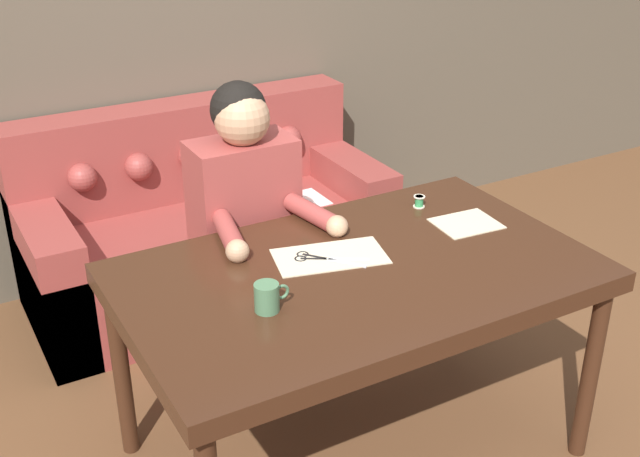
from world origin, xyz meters
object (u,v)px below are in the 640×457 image
couch (204,231)px  thread_spool (419,202)px  dining_table (357,286)px  mug (267,297)px  person (246,238)px  scissors (319,258)px

couch → thread_spool: 1.26m
dining_table → couch: (-0.02, 1.37, -0.38)m
couch → mug: (-0.36, -1.46, 0.49)m
person → mug: 0.76m
couch → person: size_ratio=1.35×
mug → thread_spool: bearing=24.8°
person → thread_spool: 0.68m
dining_table → scissors: 0.16m
person → thread_spool: person is taller
couch → mug: 1.58m
couch → scissors: couch is taller
dining_table → scissors: bearing=124.7°
mug → scissors: bearing=35.4°
dining_table → couch: couch is taller
mug → person: bearing=70.6°
dining_table → scissors: size_ratio=7.02×
dining_table → mug: 0.40m
mug → thread_spool: mug is taller
dining_table → mug: bearing=-166.6°
scissors → thread_spool: 0.57m
person → thread_spool: size_ratio=28.04×
dining_table → mug: mug is taller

